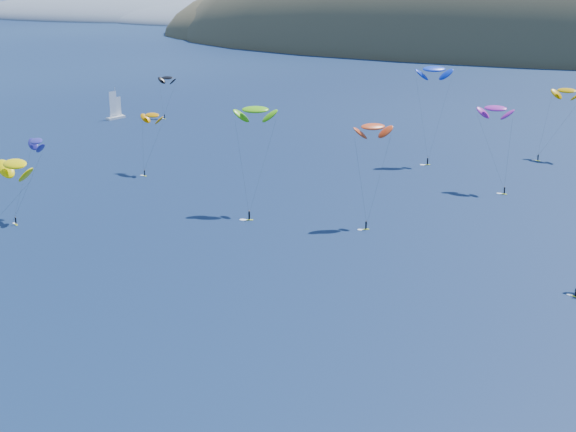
# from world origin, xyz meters

# --- Properties ---
(headland) EXTENTS (460.00, 250.00, 60.00)m
(headland) POSITION_xyz_m (-445.26, 750.08, -3.36)
(headland) COLOR slate
(headland) RESTS_ON ground
(sailboat) EXTENTS (9.60, 8.31, 11.54)m
(sailboat) POSITION_xyz_m (-109.34, 194.92, 0.95)
(sailboat) COLOR silver
(sailboat) RESTS_ON ground
(kitesurfer_1) EXTENTS (8.09, 9.28, 17.28)m
(kitesurfer_1) POSITION_xyz_m (-55.17, 132.34, 15.16)
(kitesurfer_1) COLOR #E4F71B
(kitesurfer_1) RESTS_ON ground
(kitesurfer_2) EXTENTS (11.96, 12.80, 19.90)m
(kitesurfer_2) POSITION_xyz_m (-45.85, 67.43, 17.04)
(kitesurfer_2) COLOR #E4F71B
(kitesurfer_2) RESTS_ON ground
(kitesurfer_3) EXTENTS (10.19, 14.18, 25.16)m
(kitesurfer_3) POSITION_xyz_m (-15.22, 111.04, 22.51)
(kitesurfer_3) COLOR #E4F71B
(kitesurfer_3) RESTS_ON ground
(kitesurfer_4) EXTENTS (11.05, 10.60, 28.80)m
(kitesurfer_4) POSITION_xyz_m (11.65, 172.22, 25.95)
(kitesurfer_4) COLOR #E4F71B
(kitesurfer_4) RESTS_ON ground
(kitesurfer_6) EXTENTS (9.58, 8.65, 22.25)m
(kitesurfer_6) POSITION_xyz_m (32.03, 149.44, 19.81)
(kitesurfer_6) COLOR #E4F71B
(kitesurfer_6) RESTS_ON ground
(kitesurfer_9) EXTENTS (8.91, 11.37, 23.01)m
(kitesurfer_9) POSITION_xyz_m (12.08, 110.92, 20.65)
(kitesurfer_9) COLOR #E4F71B
(kitesurfer_9) RESTS_ON ground
(kitesurfer_10) EXTENTS (8.05, 12.41, 18.78)m
(kitesurfer_10) POSITION_xyz_m (-56.98, 87.50, 16.67)
(kitesurfer_10) COLOR #E4F71B
(kitesurfer_10) RESTS_ON ground
(kitesurfer_11) EXTENTS (11.04, 13.12, 21.64)m
(kitesurfer_11) POSITION_xyz_m (45.97, 192.34, 19.15)
(kitesurfer_11) COLOR #E4F71B
(kitesurfer_11) RESTS_ON ground
(kitesurfer_12) EXTENTS (8.04, 7.83, 16.41)m
(kitesurfer_12) POSITION_xyz_m (-93.97, 206.76, 14.27)
(kitesurfer_12) COLOR #E4F71B
(kitesurfer_12) RESTS_ON ground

